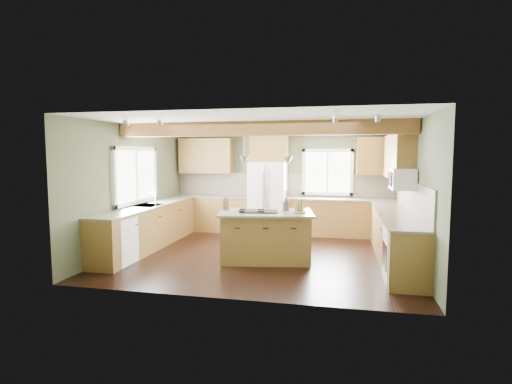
# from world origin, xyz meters

# --- Properties ---
(floor) EXTENTS (5.60, 5.60, 0.00)m
(floor) POSITION_xyz_m (0.00, 0.00, 0.00)
(floor) COLOR black
(floor) RESTS_ON ground
(ceiling) EXTENTS (5.60, 5.60, 0.00)m
(ceiling) POSITION_xyz_m (0.00, 0.00, 2.60)
(ceiling) COLOR silver
(ceiling) RESTS_ON wall_back
(wall_back) EXTENTS (5.60, 0.00, 5.60)m
(wall_back) POSITION_xyz_m (0.00, 2.50, 1.30)
(wall_back) COLOR #4C563D
(wall_back) RESTS_ON ground
(wall_left) EXTENTS (0.00, 5.00, 5.00)m
(wall_left) POSITION_xyz_m (-2.80, 0.00, 1.30)
(wall_left) COLOR #4C563D
(wall_left) RESTS_ON ground
(wall_right) EXTENTS (0.00, 5.00, 5.00)m
(wall_right) POSITION_xyz_m (2.80, 0.00, 1.30)
(wall_right) COLOR #4C563D
(wall_right) RESTS_ON ground
(ceiling_beam) EXTENTS (5.55, 0.26, 0.26)m
(ceiling_beam) POSITION_xyz_m (0.00, -0.36, 2.47)
(ceiling_beam) COLOR brown
(ceiling_beam) RESTS_ON ceiling
(soffit_trim) EXTENTS (5.55, 0.20, 0.10)m
(soffit_trim) POSITION_xyz_m (0.00, 2.40, 2.54)
(soffit_trim) COLOR brown
(soffit_trim) RESTS_ON ceiling
(backsplash_back) EXTENTS (5.58, 0.03, 0.58)m
(backsplash_back) POSITION_xyz_m (0.00, 2.48, 1.21)
(backsplash_back) COLOR brown
(backsplash_back) RESTS_ON wall_back
(backsplash_right) EXTENTS (0.03, 3.70, 0.58)m
(backsplash_right) POSITION_xyz_m (2.78, 0.05, 1.21)
(backsplash_right) COLOR brown
(backsplash_right) RESTS_ON wall_right
(base_cab_back_left) EXTENTS (2.02, 0.60, 0.88)m
(base_cab_back_left) POSITION_xyz_m (-1.79, 2.20, 0.44)
(base_cab_back_left) COLOR brown
(base_cab_back_left) RESTS_ON floor
(counter_back_left) EXTENTS (2.06, 0.64, 0.04)m
(counter_back_left) POSITION_xyz_m (-1.79, 2.20, 0.90)
(counter_back_left) COLOR #474134
(counter_back_left) RESTS_ON base_cab_back_left
(base_cab_back_right) EXTENTS (2.62, 0.60, 0.88)m
(base_cab_back_right) POSITION_xyz_m (1.49, 2.20, 0.44)
(base_cab_back_right) COLOR brown
(base_cab_back_right) RESTS_ON floor
(counter_back_right) EXTENTS (2.66, 0.64, 0.04)m
(counter_back_right) POSITION_xyz_m (1.49, 2.20, 0.90)
(counter_back_right) COLOR #474134
(counter_back_right) RESTS_ON base_cab_back_right
(base_cab_left) EXTENTS (0.60, 3.70, 0.88)m
(base_cab_left) POSITION_xyz_m (-2.50, 0.05, 0.44)
(base_cab_left) COLOR brown
(base_cab_left) RESTS_ON floor
(counter_left) EXTENTS (0.64, 3.74, 0.04)m
(counter_left) POSITION_xyz_m (-2.50, 0.05, 0.90)
(counter_left) COLOR #474134
(counter_left) RESTS_ON base_cab_left
(base_cab_right) EXTENTS (0.60, 3.70, 0.88)m
(base_cab_right) POSITION_xyz_m (2.50, 0.05, 0.44)
(base_cab_right) COLOR brown
(base_cab_right) RESTS_ON floor
(counter_right) EXTENTS (0.64, 3.74, 0.04)m
(counter_right) POSITION_xyz_m (2.50, 0.05, 0.90)
(counter_right) COLOR #474134
(counter_right) RESTS_ON base_cab_right
(upper_cab_back_left) EXTENTS (1.40, 0.35, 0.90)m
(upper_cab_back_left) POSITION_xyz_m (-1.99, 2.33, 1.95)
(upper_cab_back_left) COLOR brown
(upper_cab_back_left) RESTS_ON wall_back
(upper_cab_over_fridge) EXTENTS (0.96, 0.35, 0.70)m
(upper_cab_over_fridge) POSITION_xyz_m (-0.30, 2.33, 2.15)
(upper_cab_over_fridge) COLOR brown
(upper_cab_over_fridge) RESTS_ON wall_back
(upper_cab_right) EXTENTS (0.35, 2.20, 0.90)m
(upper_cab_right) POSITION_xyz_m (2.62, 0.90, 1.95)
(upper_cab_right) COLOR brown
(upper_cab_right) RESTS_ON wall_right
(upper_cab_back_corner) EXTENTS (0.90, 0.35, 0.90)m
(upper_cab_back_corner) POSITION_xyz_m (2.30, 2.33, 1.95)
(upper_cab_back_corner) COLOR brown
(upper_cab_back_corner) RESTS_ON wall_back
(window_left) EXTENTS (0.04, 1.60, 1.05)m
(window_left) POSITION_xyz_m (-2.78, 0.05, 1.55)
(window_left) COLOR white
(window_left) RESTS_ON wall_left
(window_back) EXTENTS (1.10, 0.04, 1.00)m
(window_back) POSITION_xyz_m (1.15, 2.48, 1.55)
(window_back) COLOR white
(window_back) RESTS_ON wall_back
(sink) EXTENTS (0.50, 0.65, 0.03)m
(sink) POSITION_xyz_m (-2.50, 0.05, 0.91)
(sink) COLOR #262628
(sink) RESTS_ON counter_left
(faucet) EXTENTS (0.02, 0.02, 0.28)m
(faucet) POSITION_xyz_m (-2.32, 0.05, 1.05)
(faucet) COLOR #B2B2B7
(faucet) RESTS_ON sink
(dishwasher) EXTENTS (0.60, 0.60, 0.84)m
(dishwasher) POSITION_xyz_m (-2.49, -1.25, 0.43)
(dishwasher) COLOR white
(dishwasher) RESTS_ON floor
(oven) EXTENTS (0.60, 0.72, 0.84)m
(oven) POSITION_xyz_m (2.49, -1.25, 0.43)
(oven) COLOR white
(oven) RESTS_ON floor
(microwave) EXTENTS (0.40, 0.70, 0.38)m
(microwave) POSITION_xyz_m (2.58, -0.05, 1.55)
(microwave) COLOR white
(microwave) RESTS_ON wall_right
(pendant_left) EXTENTS (0.18, 0.18, 0.16)m
(pendant_left) POSITION_xyz_m (-0.28, -0.43, 1.88)
(pendant_left) COLOR #B2B2B7
(pendant_left) RESTS_ON ceiling
(pendant_right) EXTENTS (0.18, 0.18, 0.16)m
(pendant_right) POSITION_xyz_m (0.52, -0.29, 1.88)
(pendant_right) COLOR #B2B2B7
(pendant_right) RESTS_ON ceiling
(refrigerator) EXTENTS (0.90, 0.74, 1.80)m
(refrigerator) POSITION_xyz_m (-0.30, 2.12, 0.90)
(refrigerator) COLOR white
(refrigerator) RESTS_ON floor
(island) EXTENTS (1.77, 1.26, 0.88)m
(island) POSITION_xyz_m (0.12, -0.36, 0.44)
(island) COLOR olive
(island) RESTS_ON floor
(island_top) EXTENTS (1.89, 1.38, 0.04)m
(island_top) POSITION_xyz_m (0.12, -0.36, 0.90)
(island_top) COLOR #474134
(island_top) RESTS_ON island
(cooktop) EXTENTS (0.77, 0.58, 0.02)m
(cooktop) POSITION_xyz_m (-0.01, -0.39, 0.93)
(cooktop) COLOR black
(cooktop) RESTS_ON island_top
(knife_block) EXTENTS (0.12, 0.10, 0.19)m
(knife_block) POSITION_xyz_m (-0.66, -0.31, 1.02)
(knife_block) COLOR brown
(knife_block) RESTS_ON island_top
(utensil_crock) EXTENTS (0.17, 0.17, 0.18)m
(utensil_crock) POSITION_xyz_m (0.47, -0.12, 1.01)
(utensil_crock) COLOR #403B33
(utensil_crock) RESTS_ON island_top
(bottle_tray) EXTENTS (0.35, 0.35, 0.24)m
(bottle_tray) POSITION_xyz_m (0.74, -0.37, 1.04)
(bottle_tray) COLOR brown
(bottle_tray) RESTS_ON island_top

